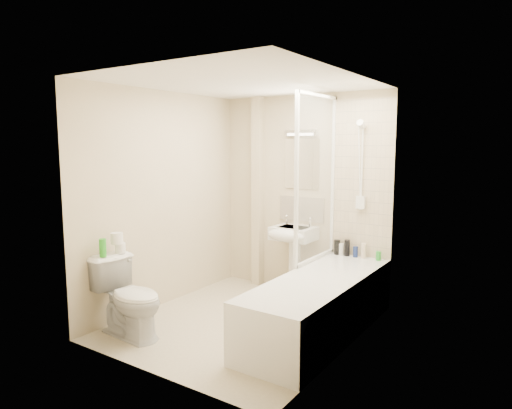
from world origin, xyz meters
The scene contains 25 objects.
floor centered at (0.00, 0.00, 0.00)m, with size 2.50×2.50×0.00m, color beige.
wall_back centered at (0.00, 1.25, 1.20)m, with size 2.20×0.02×2.40m, color beige.
wall_left centered at (-1.10, 0.00, 1.20)m, with size 0.02×2.50×2.40m, color beige.
wall_right centered at (1.10, 0.00, 1.20)m, with size 0.02×2.50×2.40m, color beige.
ceiling centered at (0.00, 0.00, 2.40)m, with size 2.20×2.50×0.02m, color white.
tile_back centered at (0.75, 1.24, 1.42)m, with size 0.70×0.01×1.75m, color beige.
tile_right centered at (1.09, 0.20, 1.42)m, with size 0.01×2.10×1.75m, color beige.
pipe_boxing centered at (-0.62, 1.19, 1.20)m, with size 0.12×0.12×2.40m, color beige.
splashback centered at (-0.01, 1.24, 1.03)m, with size 0.60×0.01×0.30m, color beige.
mirror centered at (-0.01, 1.24, 1.58)m, with size 0.46×0.01×0.60m, color white.
strip_light centered at (-0.01, 1.22, 1.95)m, with size 0.42×0.07×0.07m, color silver.
bathtub centered at (0.75, 0.20, 0.29)m, with size 0.70×2.10×0.55m.
shower_screen centered at (0.40, 0.80, 1.45)m, with size 0.04×0.92×1.80m.
shower_fixture centered at (0.75, 1.19, 1.55)m, with size 0.10×0.16×0.99m.
pedestal_sink centered at (-0.01, 1.01, 0.67)m, with size 0.49×0.46×0.96m.
bottle_black_a centered at (0.50, 1.16, 0.64)m, with size 0.07×0.07×0.17m, color black.
bottle_white_a centered at (0.55, 1.16, 0.62)m, with size 0.06×0.06×0.13m, color silver.
bottle_black_b centered at (0.62, 1.16, 0.64)m, with size 0.06×0.06×0.19m, color black.
bottle_blue centered at (0.72, 1.16, 0.61)m, with size 0.05×0.05×0.12m, color navy.
bottle_cream centered at (0.82, 1.16, 0.64)m, with size 0.06×0.06×0.17m, color beige.
bottle_green centered at (0.99, 1.16, 0.60)m, with size 0.06×0.06×0.10m, color green.
toilet centered at (-0.72, -0.85, 0.38)m, with size 0.77×0.48×0.76m, color white.
toilet_roll_lower centered at (-0.96, -0.74, 0.81)m, with size 0.10×0.10×0.10m, color white.
toilet_roll_upper centered at (-0.96, -0.78, 0.91)m, with size 0.12×0.12×0.11m, color white.
green_bottle centered at (-0.97, -0.94, 0.84)m, with size 0.07×0.07×0.17m, color green.
Camera 1 is at (2.58, -3.64, 1.82)m, focal length 32.00 mm.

